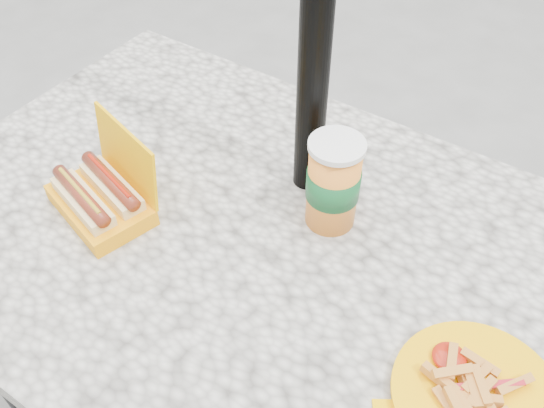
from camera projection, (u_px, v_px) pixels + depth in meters
The scene contains 4 objects.
picnic_table at pixel (257, 277), 1.01m from camera, with size 1.20×0.80×0.75m.
hotdog_box at pixel (101, 196), 0.95m from camera, with size 0.21×0.17×0.15m.
fries_plate at pixel (474, 401), 0.73m from camera, with size 0.24×0.33×0.04m.
soda_cup at pixel (333, 183), 0.90m from camera, with size 0.09×0.09×0.16m.
Camera 1 is at (0.36, -0.50, 1.46)m, focal length 38.00 mm.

